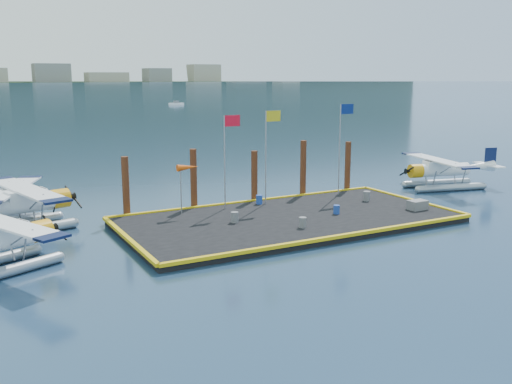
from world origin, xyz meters
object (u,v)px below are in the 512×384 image
drum_5 (259,199)px  flagpole_red (227,147)px  piling_0 (126,189)px  piling_3 (303,170)px  seaplane_b (20,207)px  seaplane_d (441,172)px  windsock (188,168)px  seaplane_c (6,204)px  flagpole_yellow (268,143)px  drum_2 (337,209)px  flagpole_blue (342,136)px  piling_1 (194,181)px  drum_3 (303,222)px  drum_0 (235,217)px  crate (417,205)px  piling_2 (254,178)px  drum_4 (367,196)px  piling_4 (348,168)px

drum_5 → flagpole_red: size_ratio=0.10×
piling_0 → piling_3: piling_3 is taller
seaplane_b → seaplane_d: seaplane_b is taller
seaplane_b → windsock: size_ratio=3.04×
seaplane_c → flagpole_red: (12.89, -3.58, 3.06)m
drum_5 → flagpole_red: (-2.41, -0.20, 3.69)m
flagpole_yellow → drum_2: bearing=-63.0°
seaplane_b → flagpole_blue: 21.64m
flagpole_yellow → piling_3: (3.80, 1.60, -2.36)m
piling_3 → drum_2: bearing=-103.5°
flagpole_yellow → drum_5: bearing=161.2°
seaplane_d → piling_3: (-11.78, 1.87, 0.77)m
drum_5 → piling_0: (-8.62, 1.40, 1.30)m
piling_1 → drum_2: bearing=-41.2°
flagpole_yellow → windsock: (-5.73, 0.00, -1.28)m
drum_2 → flagpole_red: 7.92m
drum_3 → drum_0: bearing=135.2°
windsock → seaplane_d: bearing=-0.7°
seaplane_d → piling_0: 24.85m
crate → flagpole_red: (-10.59, 6.06, 3.70)m
seaplane_b → drum_0: (11.11, -5.24, -0.75)m
piling_1 → windsock: bearing=-122.7°
drum_3 → piling_1: 8.72m
seaplane_d → drum_2: 13.95m
seaplane_b → piling_0: bearing=74.7°
piling_0 → crate: bearing=-24.5°
seaplane_b → drum_0: seaplane_b is taller
seaplane_d → piling_2: 15.90m
seaplane_b → seaplane_d: bearing=72.6°
drum_0 → flagpole_blue: 11.49m
flagpole_red → flagpole_blue: (8.99, -0.00, 0.29)m
seaplane_c → piling_1: bearing=102.5°
drum_4 → drum_5: size_ratio=1.10×
drum_0 → flagpole_yellow: size_ratio=0.10×
seaplane_b → drum_4: bearing=65.4°
seaplane_b → flagpole_yellow: flagpole_yellow is taller
seaplane_d → flagpole_red: flagpole_red is taller
piling_2 → windsock: bearing=-163.9°
drum_3 → crate: bearing=1.7°
drum_0 → flagpole_blue: bearing=18.7°
drum_0 → flagpole_yellow: (4.22, 3.46, 3.80)m
flagpole_yellow → piling_3: flagpole_yellow is taller
drum_4 → windsock: (-12.13, 2.44, 2.50)m
flagpole_red → drum_2: bearing=-40.6°
piling_1 → piling_4: (12.50, 0.00, -0.10)m
flagpole_yellow → piling_1: 5.52m
seaplane_b → drum_3: (13.99, -8.10, -0.77)m
drum_3 → flagpole_blue: bearing=40.8°
drum_2 → drum_3: (-3.65, -1.77, 0.02)m
drum_0 → drum_5: 5.15m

